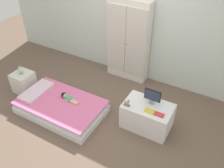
{
  "coord_description": "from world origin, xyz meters",
  "views": [
    {
      "loc": [
        1.78,
        -2.51,
        3.02
      ],
      "look_at": [
        0.16,
        0.36,
        0.54
      ],
      "focal_mm": 38.33,
      "sensor_mm": 36.0,
      "label": 1
    }
  ],
  "objects_px": {
    "nightstand": "(24,82)",
    "tv_monitor": "(152,96)",
    "table_lamp": "(20,68)",
    "book_yellow": "(149,111)",
    "tv_stand": "(147,116)",
    "rocking_horse_toy": "(127,103)",
    "bed": "(61,107)",
    "doll": "(67,97)",
    "book_red": "(159,115)",
    "wardrobe": "(128,41)"
  },
  "relations": [
    {
      "from": "nightstand",
      "to": "tv_monitor",
      "type": "height_order",
      "value": "tv_monitor"
    },
    {
      "from": "table_lamp",
      "to": "book_yellow",
      "type": "xyz_separation_m",
      "value": [
        2.57,
        0.19,
        -0.07
      ]
    },
    {
      "from": "tv_stand",
      "to": "rocking_horse_toy",
      "type": "height_order",
      "value": "rocking_horse_toy"
    },
    {
      "from": "bed",
      "to": "nightstand",
      "type": "height_order",
      "value": "nightstand"
    },
    {
      "from": "doll",
      "to": "rocking_horse_toy",
      "type": "relative_size",
      "value": 2.94
    },
    {
      "from": "doll",
      "to": "book_yellow",
      "type": "xyz_separation_m",
      "value": [
        1.48,
        0.2,
        0.19
      ]
    },
    {
      "from": "nightstand",
      "to": "book_red",
      "type": "bearing_deg",
      "value": 3.94
    },
    {
      "from": "table_lamp",
      "to": "tv_stand",
      "type": "height_order",
      "value": "table_lamp"
    },
    {
      "from": "bed",
      "to": "nightstand",
      "type": "relative_size",
      "value": 3.68
    },
    {
      "from": "table_lamp",
      "to": "rocking_horse_toy",
      "type": "xyz_separation_m",
      "value": [
        2.21,
        0.14,
        -0.01
      ]
    },
    {
      "from": "rocking_horse_toy",
      "to": "book_yellow",
      "type": "relative_size",
      "value": 0.88
    },
    {
      "from": "wardrobe",
      "to": "rocking_horse_toy",
      "type": "height_order",
      "value": "wardrobe"
    },
    {
      "from": "nightstand",
      "to": "table_lamp",
      "type": "distance_m",
      "value": 0.33
    },
    {
      "from": "wardrobe",
      "to": "book_yellow",
      "type": "bearing_deg",
      "value": -51.68
    },
    {
      "from": "wardrobe",
      "to": "tv_monitor",
      "type": "relative_size",
      "value": 6.17
    },
    {
      "from": "bed",
      "to": "table_lamp",
      "type": "xyz_separation_m",
      "value": [
        -1.04,
        0.13,
        0.42
      ]
    },
    {
      "from": "nightstand",
      "to": "tv_stand",
      "type": "relative_size",
      "value": 0.52
    },
    {
      "from": "bed",
      "to": "tv_monitor",
      "type": "bearing_deg",
      "value": 19.21
    },
    {
      "from": "doll",
      "to": "book_yellow",
      "type": "relative_size",
      "value": 2.57
    },
    {
      "from": "doll",
      "to": "tv_monitor",
      "type": "distance_m",
      "value": 1.53
    },
    {
      "from": "bed",
      "to": "wardrobe",
      "type": "relative_size",
      "value": 0.89
    },
    {
      "from": "doll",
      "to": "book_red",
      "type": "bearing_deg",
      "value": 6.78
    },
    {
      "from": "bed",
      "to": "rocking_horse_toy",
      "type": "xyz_separation_m",
      "value": [
        1.18,
        0.27,
        0.41
      ]
    },
    {
      "from": "tv_monitor",
      "to": "book_yellow",
      "type": "distance_m",
      "value": 0.25
    },
    {
      "from": "rocking_horse_toy",
      "to": "book_red",
      "type": "xyz_separation_m",
      "value": [
        0.52,
        0.05,
        -0.06
      ]
    },
    {
      "from": "table_lamp",
      "to": "tv_monitor",
      "type": "relative_size",
      "value": 0.67
    },
    {
      "from": "nightstand",
      "to": "tv_monitor",
      "type": "distance_m",
      "value": 2.59
    },
    {
      "from": "rocking_horse_toy",
      "to": "book_red",
      "type": "height_order",
      "value": "rocking_horse_toy"
    },
    {
      "from": "book_yellow",
      "to": "book_red",
      "type": "height_order",
      "value": "book_yellow"
    },
    {
      "from": "bed",
      "to": "book_yellow",
      "type": "bearing_deg",
      "value": 11.8
    },
    {
      "from": "bed",
      "to": "nightstand",
      "type": "distance_m",
      "value": 1.05
    },
    {
      "from": "table_lamp",
      "to": "tv_stand",
      "type": "bearing_deg",
      "value": 6.86
    },
    {
      "from": "table_lamp",
      "to": "book_red",
      "type": "xyz_separation_m",
      "value": [
        2.73,
        0.19,
        -0.07
      ]
    },
    {
      "from": "nightstand",
      "to": "rocking_horse_toy",
      "type": "bearing_deg",
      "value": 3.54
    },
    {
      "from": "wardrobe",
      "to": "book_yellow",
      "type": "xyz_separation_m",
      "value": [
        1.01,
        -1.28,
        -0.38
      ]
    },
    {
      "from": "tv_monitor",
      "to": "bed",
      "type": "bearing_deg",
      "value": -160.79
    },
    {
      "from": "rocking_horse_toy",
      "to": "wardrobe",
      "type": "bearing_deg",
      "value": 116.3
    },
    {
      "from": "table_lamp",
      "to": "tv_stand",
      "type": "distance_m",
      "value": 2.54
    },
    {
      "from": "nightstand",
      "to": "rocking_horse_toy",
      "type": "xyz_separation_m",
      "value": [
        2.21,
        0.14,
        0.32
      ]
    },
    {
      "from": "bed",
      "to": "rocking_horse_toy",
      "type": "distance_m",
      "value": 1.27
    },
    {
      "from": "bed",
      "to": "doll",
      "type": "bearing_deg",
      "value": 67.66
    },
    {
      "from": "bed",
      "to": "rocking_horse_toy",
      "type": "relative_size",
      "value": 11.29
    },
    {
      "from": "nightstand",
      "to": "doll",
      "type": "bearing_deg",
      "value": -0.38
    },
    {
      "from": "rocking_horse_toy",
      "to": "nightstand",
      "type": "bearing_deg",
      "value": -176.46
    },
    {
      "from": "rocking_horse_toy",
      "to": "book_yellow",
      "type": "xyz_separation_m",
      "value": [
        0.35,
        0.05,
        -0.06
      ]
    },
    {
      "from": "nightstand",
      "to": "tv_monitor",
      "type": "xyz_separation_m",
      "value": [
        2.52,
        0.39,
        0.4
      ]
    },
    {
      "from": "wardrobe",
      "to": "tv_monitor",
      "type": "distance_m",
      "value": 1.48
    },
    {
      "from": "book_red",
      "to": "wardrobe",
      "type": "bearing_deg",
      "value": 132.57
    },
    {
      "from": "book_yellow",
      "to": "book_red",
      "type": "relative_size",
      "value": 0.98
    },
    {
      "from": "wardrobe",
      "to": "tv_stand",
      "type": "bearing_deg",
      "value": -50.77
    }
  ]
}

